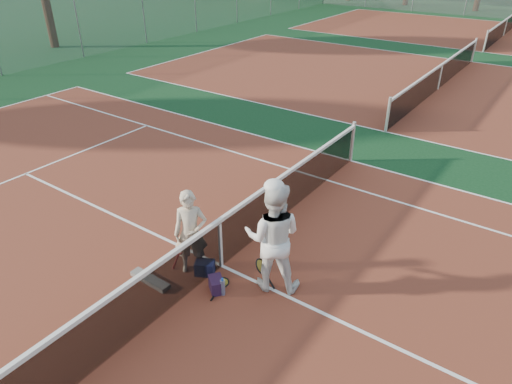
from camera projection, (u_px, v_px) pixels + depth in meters
ground at (221, 266)px, 8.36m from camera, size 130.00×130.00×0.00m
court_main at (221, 266)px, 8.36m from camera, size 23.77×10.97×0.01m
court_far_a at (438, 89)px, 17.95m from camera, size 23.77×10.97×0.01m
court_far_b at (503, 36)px, 27.55m from camera, size 23.77×10.97×0.01m
net_main at (220, 243)px, 8.11m from camera, size 0.10×10.98×1.02m
net_far_a at (440, 76)px, 17.71m from camera, size 0.10×10.98×1.02m
net_far_b at (506, 27)px, 27.30m from camera, size 0.10×10.98×1.02m
fence_left at (38, 32)px, 20.48m from camera, size 0.06×54.50×3.00m
player_a at (191, 233)px, 7.89m from camera, size 0.69×0.66×1.60m
player_b at (273, 237)px, 7.44m from camera, size 1.19×1.10×1.98m
racket_red at (182, 254)px, 8.21m from camera, size 0.37×0.37×0.56m
racket_black_held at (261, 273)px, 7.78m from camera, size 0.39×0.32×0.52m
racket_spare at (222, 283)px, 7.93m from camera, size 0.42×0.65×0.03m
sports_bag_navy at (205, 268)px, 8.10m from camera, size 0.40×0.36×0.26m
sports_bag_purple at (216, 285)px, 7.72m from camera, size 0.38×0.36×0.25m
net_cover_canvas at (150, 280)px, 7.95m from camera, size 0.82×0.20×0.09m
water_bottle at (223, 287)px, 7.62m from camera, size 0.09×0.09×0.30m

